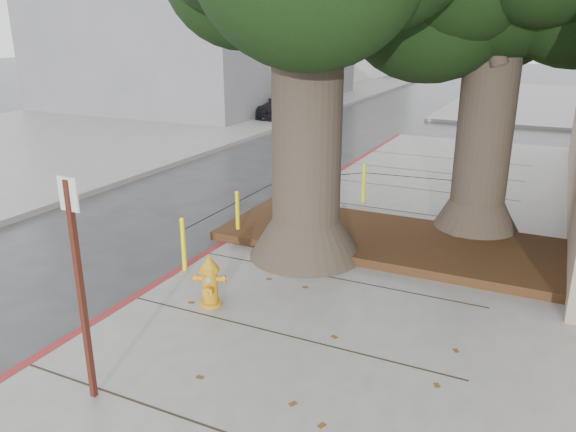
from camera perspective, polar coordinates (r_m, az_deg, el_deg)
name	(u,v)px	position (r m, az deg, el deg)	size (l,w,h in m)	color
ground	(247,335)	(8.07, -4.19, -11.95)	(140.00, 140.00, 0.00)	#28282B
sidewalk_opposite	(64,135)	(24.07, -21.83, 7.63)	(14.00, 60.00, 0.15)	slate
curb_red	(221,247)	(10.90, -6.85, -3.19)	(0.14, 26.00, 0.16)	maroon
planter_bed	(388,240)	(10.94, 10.13, -2.40)	(6.40, 2.60, 0.16)	black
bollard_ring	(314,200)	(11.78, 2.61, 1.62)	(3.79, 5.39, 0.95)	#FFF50E
fire_hydrant	(210,281)	(8.42, -7.93, -6.61)	(0.43, 0.43, 0.79)	orange
signpost	(79,279)	(6.31, -20.44, -6.04)	(0.25, 0.06, 2.55)	#471911
car_dark	(290,105)	(27.13, 0.16, 11.26)	(1.80, 4.44, 1.29)	black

